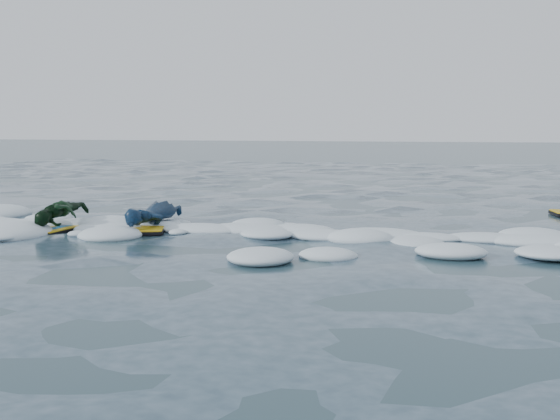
# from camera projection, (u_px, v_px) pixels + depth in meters

# --- Properties ---
(ground) EXTENTS (120.00, 120.00, 0.00)m
(ground) POSITION_uv_depth(u_px,v_px,m) (210.00, 251.00, 8.89)
(ground) COLOR #172F39
(ground) RESTS_ON ground
(foam_band) EXTENTS (12.00, 3.10, 0.30)m
(foam_band) POSITION_uv_depth(u_px,v_px,m) (234.00, 239.00, 9.89)
(foam_band) COLOR white
(foam_band) RESTS_ON ground
(prone_woman_unit) EXTENTS (0.86, 1.58, 0.39)m
(prone_woman_unit) POSITION_uv_depth(u_px,v_px,m) (152.00, 216.00, 10.76)
(prone_woman_unit) COLOR black
(prone_woman_unit) RESTS_ON ground
(prone_child_unit) EXTENTS (0.58, 1.18, 0.45)m
(prone_child_unit) POSITION_uv_depth(u_px,v_px,m) (61.00, 216.00, 10.61)
(prone_child_unit) COLOR black
(prone_child_unit) RESTS_ON ground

